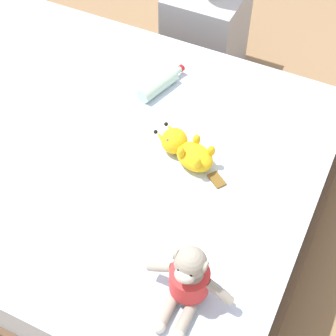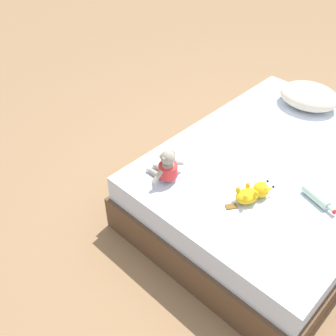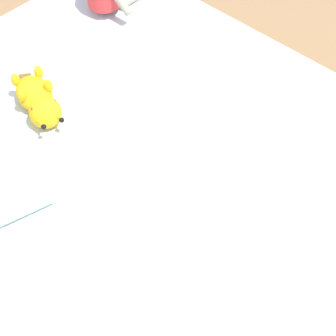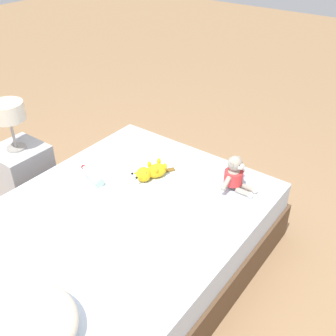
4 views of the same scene
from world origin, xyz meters
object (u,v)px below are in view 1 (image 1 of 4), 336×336
(bed, at_px, (75,169))
(plush_yellow_creature, at_px, (186,150))
(plush_monkey, at_px, (188,281))
(nightstand, at_px, (205,32))
(glass_bottle, at_px, (159,85))

(bed, bearing_deg, plush_yellow_creature, -80.64)
(plush_yellow_creature, bearing_deg, plush_monkey, -154.99)
(plush_monkey, height_order, nightstand, plush_monkey)
(glass_bottle, bearing_deg, plush_yellow_creature, -138.77)
(bed, height_order, plush_monkey, plush_monkey)
(bed, height_order, plush_yellow_creature, plush_yellow_creature)
(plush_monkey, height_order, glass_bottle, plush_monkey)
(plush_monkey, xyz_separation_m, glass_bottle, (0.80, 0.49, -0.07))
(plush_monkey, relative_size, glass_bottle, 1.13)
(bed, relative_size, plush_yellow_creature, 6.18)
(bed, distance_m, plush_monkey, 0.89)
(nightstand, bearing_deg, plush_monkey, -159.21)
(bed, height_order, glass_bottle, glass_bottle)
(plush_monkey, distance_m, nightstand, 1.66)
(bed, bearing_deg, glass_bottle, -30.54)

